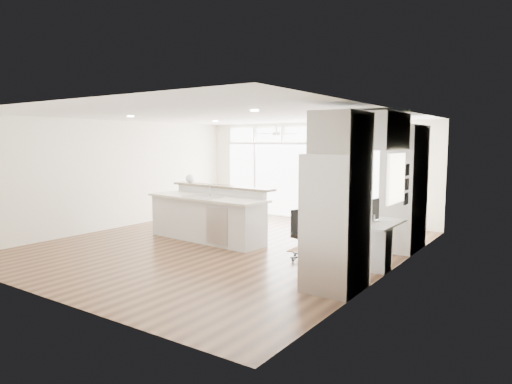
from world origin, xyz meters
The scene contains 24 objects.
floor centered at (0.00, 0.00, -0.01)m, with size 7.00×8.00×0.02m, color #3B2212.
ceiling centered at (0.00, 0.00, 2.70)m, with size 7.00×8.00×0.02m, color white.
wall_back centered at (0.00, 4.00, 1.35)m, with size 7.00×0.04×2.70m, color white.
wall_front centered at (0.00, -4.00, 1.35)m, with size 7.00×0.04×2.70m, color white.
wall_left centered at (-3.50, 0.00, 1.35)m, with size 0.04×8.00×2.70m, color white.
wall_right centered at (3.50, 0.00, 1.35)m, with size 0.04×8.00×2.70m, color white.
glass_wall centered at (0.00, 3.94, 1.05)m, with size 5.80×0.06×2.08m, color silver.
transom_row centered at (0.00, 3.94, 2.38)m, with size 5.90×0.06×0.40m, color silver.
desk_window centered at (3.46, 0.30, 1.55)m, with size 0.04×0.85×0.85m, color silver.
ceiling_fan centered at (-0.50, 2.80, 2.48)m, with size 1.16×1.16×0.32m, color silver.
recessed_lights centered at (0.00, 0.20, 2.68)m, with size 3.40×3.00×0.02m, color white.
oven_cabinet centered at (3.17, 1.80, 1.25)m, with size 0.64×1.20×2.50m, color silver.
desk_nook centered at (3.13, 0.30, 0.38)m, with size 0.72×1.30×0.76m, color silver.
upper_cabinets centered at (3.17, 0.30, 2.35)m, with size 0.64×1.30×0.64m, color silver.
refrigerator centered at (3.11, -1.35, 1.00)m, with size 0.76×0.90×2.00m, color #B1B1B6.
fridge_cabinet centered at (3.17, -1.35, 2.30)m, with size 0.64×0.90×0.60m, color silver.
framed_photos centered at (3.46, 0.92, 1.40)m, with size 0.06×0.22×0.80m, color black.
kitchen_island centered at (-0.65, 0.14, 0.59)m, with size 2.99×1.13×1.19m, color silver.
rug centered at (1.73, 0.56, 0.01)m, with size 0.81×0.58×0.01m, color #3E2213.
office_chair centered at (1.99, -0.11, 0.46)m, with size 0.48×0.44×0.92m, color black.
fishbowl centered at (-1.56, 0.62, 1.29)m, with size 0.21×0.21×0.21m, color silver.
monitor centered at (3.05, 0.30, 0.97)m, with size 0.08×0.51×0.42m, color black.
keyboard centered at (2.88, 0.30, 0.77)m, with size 0.11×0.29×0.01m, color silver.
potted_plant centered at (3.17, 1.80, 2.61)m, with size 0.26×0.29×0.23m, color #345725.
Camera 1 is at (5.86, -7.43, 2.17)m, focal length 32.00 mm.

